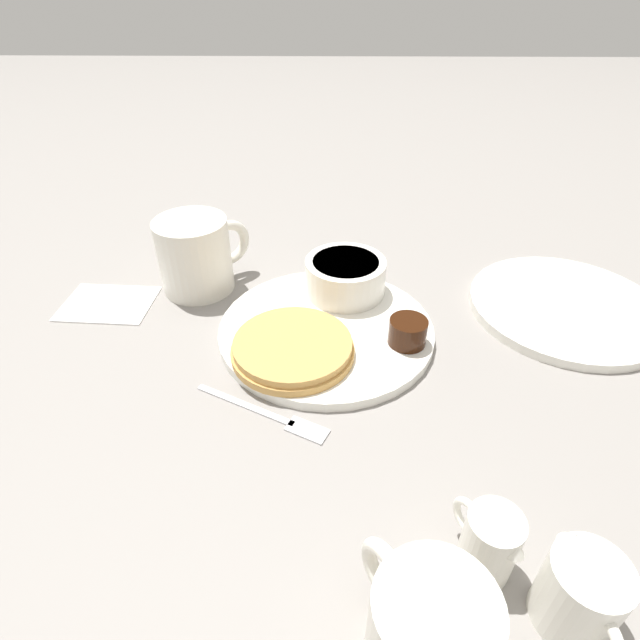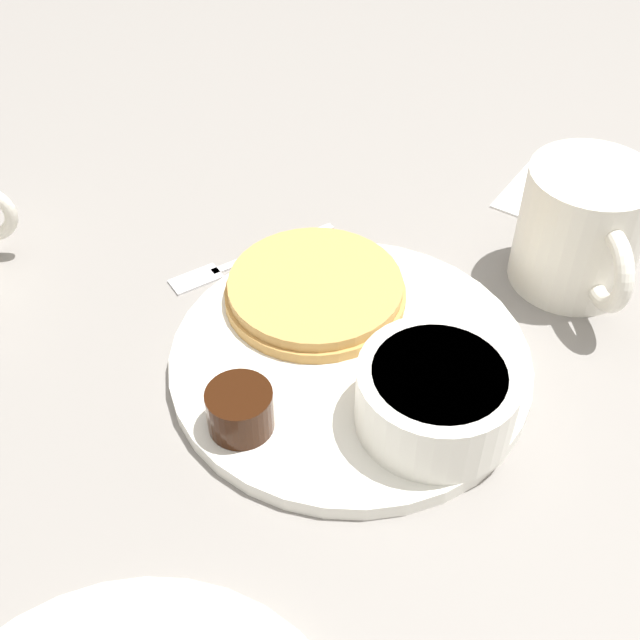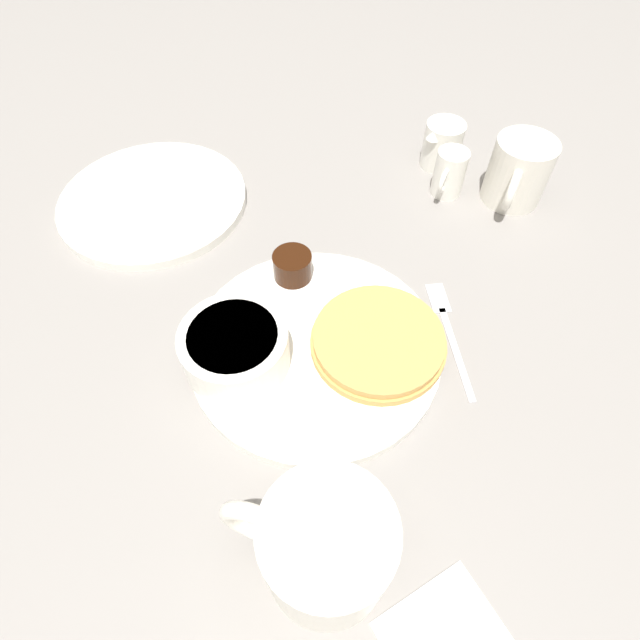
{
  "view_description": "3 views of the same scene",
  "coord_description": "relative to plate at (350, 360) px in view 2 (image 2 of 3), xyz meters",
  "views": [
    {
      "loc": [
        0.0,
        0.48,
        0.38
      ],
      "look_at": [
        0.01,
        0.01,
        0.03
      ],
      "focal_mm": 28.0,
      "sensor_mm": 36.0,
      "label": 1
    },
    {
      "loc": [
        -0.35,
        -0.19,
        0.43
      ],
      "look_at": [
        -0.01,
        0.02,
        0.05
      ],
      "focal_mm": 45.0,
      "sensor_mm": 36.0,
      "label": 2
    },
    {
      "loc": [
        0.24,
        -0.15,
        0.44
      ],
      "look_at": [
        -0.02,
        0.02,
        0.02
      ],
      "focal_mm": 28.0,
      "sensor_mm": 36.0,
      "label": 3
    }
  ],
  "objects": [
    {
      "name": "ground_plane",
      "position": [
        0.0,
        0.0,
        -0.01
      ],
      "size": [
        4.0,
        4.0,
        0.0
      ],
      "primitive_type": "plane",
      "color": "gray"
    },
    {
      "name": "plate",
      "position": [
        0.0,
        0.0,
        0.0
      ],
      "size": [
        0.26,
        0.26,
        0.01
      ],
      "color": "white",
      "rests_on": "ground_plane"
    },
    {
      "name": "pancake_stack",
      "position": [
        0.04,
        0.05,
        0.01
      ],
      "size": [
        0.14,
        0.14,
        0.02
      ],
      "color": "tan",
      "rests_on": "plate"
    },
    {
      "name": "bowl",
      "position": [
        -0.02,
        -0.08,
        0.03
      ],
      "size": [
        0.1,
        0.1,
        0.05
      ],
      "color": "white",
      "rests_on": "plate"
    },
    {
      "name": "syrup_cup",
      "position": [
        -0.09,
        0.03,
        0.02
      ],
      "size": [
        0.04,
        0.04,
        0.03
      ],
      "color": "black",
      "rests_on": "plate"
    },
    {
      "name": "butter_ramekin",
      "position": [
        -0.04,
        -0.08,
        0.02
      ],
      "size": [
        0.05,
        0.05,
        0.04
      ],
      "color": "white",
      "rests_on": "plate"
    },
    {
      "name": "coffee_mug",
      "position": [
        0.17,
        -0.11,
        0.04
      ],
      "size": [
        0.12,
        0.11,
        0.1
      ],
      "color": "silver",
      "rests_on": "ground_plane"
    },
    {
      "name": "fork",
      "position": [
        0.05,
        0.14,
        -0.0
      ],
      "size": [
        0.14,
        0.08,
        0.0
      ],
      "color": "silver",
      "rests_on": "ground_plane"
    },
    {
      "name": "napkin",
      "position": [
        0.29,
        -0.06,
        -0.0
      ],
      "size": [
        0.12,
        0.09,
        0.0
      ],
      "color": "white",
      "rests_on": "ground_plane"
    }
  ]
}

